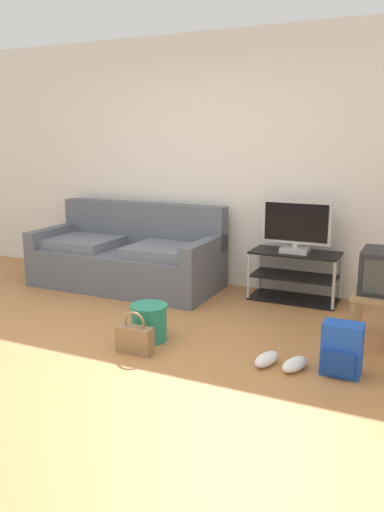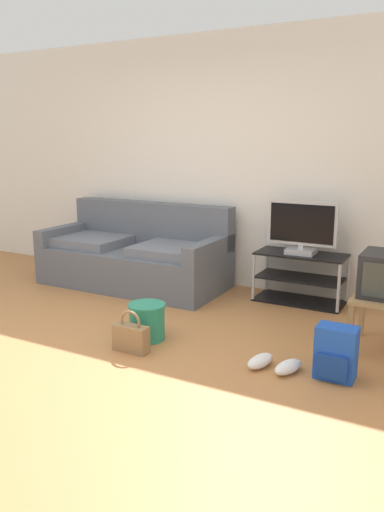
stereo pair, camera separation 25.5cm
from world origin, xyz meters
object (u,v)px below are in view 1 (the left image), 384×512
object	(u,v)px
tv_stand	(294,276)
cleaning_bucket	(149,321)
backpack	(342,349)
sneakers_pair	(280,362)
couch	(129,257)
flat_tv	(296,227)
handbag	(135,338)

from	to	relation	value
tv_stand	cleaning_bucket	distance (m)	1.75
backpack	sneakers_pair	world-z (taller)	backpack
couch	cleaning_bucket	bearing A→B (deg)	-52.56
flat_tv	sneakers_pair	xyz separation A→B (m)	(0.30, -1.59, -0.71)
handbag	sneakers_pair	bearing A→B (deg)	11.27
backpack	cleaning_bucket	bearing A→B (deg)	170.83
couch	sneakers_pair	world-z (taller)	couch
flat_tv	cleaning_bucket	bearing A→B (deg)	-117.78
flat_tv	backpack	distance (m)	1.76
flat_tv	sneakers_pair	bearing A→B (deg)	-79.14
flat_tv	cleaning_bucket	distance (m)	1.83
handbag	sneakers_pair	distance (m)	1.10
handbag	sneakers_pair	xyz separation A→B (m)	(1.08, 0.21, -0.07)
sneakers_pair	cleaning_bucket	bearing A→B (deg)	176.91
tv_stand	handbag	xyz separation A→B (m)	(-0.77, -1.83, -0.13)
backpack	sneakers_pair	bearing A→B (deg)	-178.80
flat_tv	cleaning_bucket	xyz separation A→B (m)	(-0.81, -1.53, -0.60)
flat_tv	backpack	size ratio (longest dim) A/B	1.84
couch	flat_tv	world-z (taller)	flat_tv
couch	flat_tv	xyz separation A→B (m)	(1.81, 0.22, 0.44)
couch	cleaning_bucket	distance (m)	1.66
backpack	tv_stand	bearing A→B (deg)	105.02
couch	cleaning_bucket	size ratio (longest dim) A/B	6.67
flat_tv	sneakers_pair	world-z (taller)	flat_tv
couch	tv_stand	distance (m)	1.82
tv_stand	backpack	size ratio (longest dim) A/B	2.36
tv_stand	sneakers_pair	size ratio (longest dim) A/B	2.23
couch	tv_stand	size ratio (longest dim) A/B	2.32
sneakers_pair	handbag	bearing A→B (deg)	-168.73
backpack	handbag	bearing A→B (deg)	-178.70
couch	handbag	world-z (taller)	couch
cleaning_bucket	couch	bearing A→B (deg)	127.44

